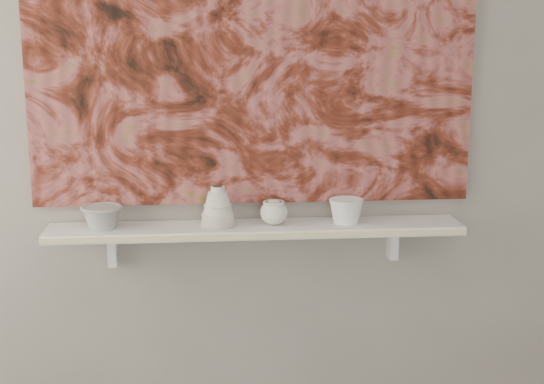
{
  "coord_description": "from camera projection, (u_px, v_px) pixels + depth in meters",
  "views": [
    {
      "loc": [
        -0.16,
        -0.97,
        1.57
      ],
      "look_at": [
        0.05,
        1.49,
        1.05
      ],
      "focal_mm": 50.0,
      "sensor_mm": 36.0,
      "label": 1
    }
  ],
  "objects": [
    {
      "name": "shelf",
      "position": [
        256.0,
        229.0,
        2.56
      ],
      "size": [
        1.4,
        0.18,
        0.03
      ],
      "primitive_type": "cube",
      "color": "silver",
      "rests_on": "wall_back"
    },
    {
      "name": "house_motif",
      "position": [
        385.0,
        132.0,
        2.6
      ],
      "size": [
        0.09,
        0.0,
        0.08
      ],
      "primitive_type": "cube",
      "color": "black",
      "rests_on": "painting"
    },
    {
      "name": "bell_vessel",
      "position": [
        218.0,
        206.0,
        2.53
      ],
      "size": [
        0.15,
        0.15,
        0.14
      ],
      "primitive_type": null,
      "rotation": [
        0.0,
        0.0,
        -0.28
      ],
      "color": "beige",
      "rests_on": "shelf"
    },
    {
      "name": "bracket_right",
      "position": [
        393.0,
        242.0,
        2.68
      ],
      "size": [
        0.03,
        0.06,
        0.12
      ],
      "primitive_type": "cube",
      "color": "silver",
      "rests_on": "wall_back"
    },
    {
      "name": "shelf_stripe",
      "position": [
        258.0,
        236.0,
        2.47
      ],
      "size": [
        1.4,
        0.01,
        0.02
      ],
      "primitive_type": "cube",
      "color": "beige",
      "rests_on": "shelf"
    },
    {
      "name": "bracket_left",
      "position": [
        113.0,
        249.0,
        2.6
      ],
      "size": [
        0.03,
        0.06,
        0.12
      ],
      "primitive_type": "cube",
      "color": "silver",
      "rests_on": "wall_back"
    },
    {
      "name": "painting",
      "position": [
        254.0,
        41.0,
        2.51
      ],
      "size": [
        1.5,
        0.02,
        1.1
      ],
      "primitive_type": "cube",
      "color": "maroon",
      "rests_on": "wall_back"
    },
    {
      "name": "wall_back",
      "position": [
        254.0,
        98.0,
        2.56
      ],
      "size": [
        3.6,
        0.0,
        3.6
      ],
      "primitive_type": "plane",
      "rotation": [
        1.57,
        0.0,
        0.0
      ],
      "color": "gray",
      "rests_on": "floor"
    },
    {
      "name": "bowl_grey",
      "position": [
        102.0,
        217.0,
        2.51
      ],
      "size": [
        0.18,
        0.18,
        0.08
      ],
      "primitive_type": null,
      "rotation": [
        0.0,
        0.0,
        0.39
      ],
      "color": "gray",
      "rests_on": "shelf"
    },
    {
      "name": "cup_cream",
      "position": [
        274.0,
        212.0,
        2.56
      ],
      "size": [
        0.11,
        0.11,
        0.08
      ],
      "primitive_type": null,
      "rotation": [
        0.0,
        0.0,
        0.15
      ],
      "color": "beige",
      "rests_on": "shelf"
    },
    {
      "name": "bowl_white",
      "position": [
        346.0,
        211.0,
        2.58
      ],
      "size": [
        0.15,
        0.15,
        0.09
      ],
      "primitive_type": null,
      "rotation": [
        0.0,
        0.0,
        0.29
      ],
      "color": "white",
      "rests_on": "shelf"
    }
  ]
}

